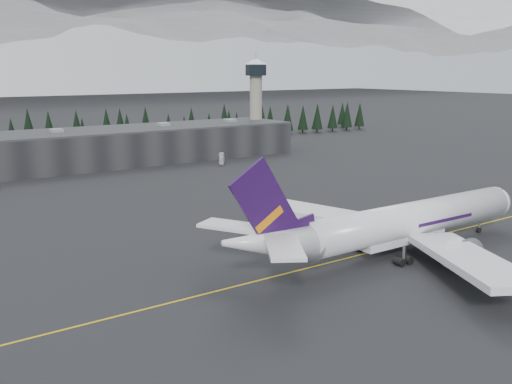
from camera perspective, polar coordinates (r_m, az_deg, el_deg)
ground at (r=103.51m, az=6.37°, el=-6.80°), size 1400.00×1400.00×0.00m
taxiline at (r=102.10m, az=7.12°, el=-7.08°), size 400.00×0.40×0.02m
terminal at (r=210.48m, az=-16.58°, el=4.22°), size 160.00×30.00×12.60m
control_tower at (r=245.41m, az=-0.01°, el=9.79°), size 10.00×10.00×37.70m
treeline at (r=245.54m, az=-19.36°, el=5.39°), size 360.00×20.00×15.00m
jet_main at (r=106.39m, az=13.22°, el=-3.24°), size 70.46×65.04×20.72m
gse_vehicle_b at (r=204.18m, az=-3.41°, el=2.91°), size 4.99×4.13×1.61m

